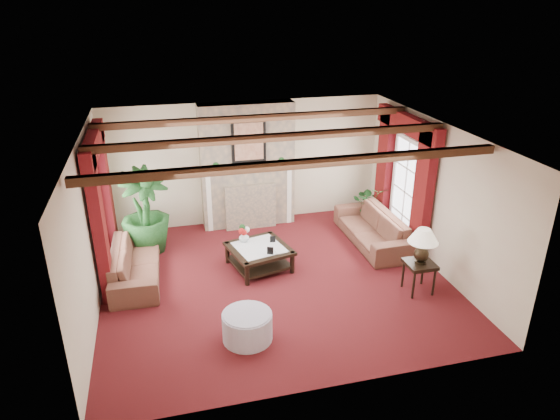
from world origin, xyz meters
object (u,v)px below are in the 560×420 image
object	(u,v)px
ottoman	(247,327)
potted_palm	(147,228)
sofa_left	(135,258)
coffee_table	(259,257)
sofa_right	(373,223)
side_table	(418,277)

from	to	relation	value
ottoman	potted_palm	bearing A→B (deg)	113.11
sofa_left	coffee_table	xyz separation A→B (m)	(2.23, -0.18, -0.19)
sofa_right	potted_palm	bearing A→B (deg)	-100.47
sofa_right	ottoman	xyz separation A→B (m)	(-3.08, -2.50, -0.21)
sofa_left	coffee_table	world-z (taller)	sofa_left
coffee_table	sofa_right	bearing A→B (deg)	-3.08
potted_palm	sofa_right	bearing A→B (deg)	-9.81
sofa_left	ottoman	distance (m)	2.75
sofa_left	side_table	distance (m)	4.99
sofa_left	sofa_right	bearing A→B (deg)	-84.96
potted_palm	side_table	size ratio (longest dim) A/B	3.44
potted_palm	side_table	bearing A→B (deg)	-30.95
coffee_table	side_table	distance (m)	2.88
coffee_table	ottoman	distance (m)	2.12
sofa_left	potted_palm	xyz separation A→B (m)	(0.22, 1.06, 0.07)
potted_palm	side_table	distance (m)	5.24
sofa_right	coffee_table	world-z (taller)	sofa_right
sofa_right	potted_palm	distance (m)	4.54
potted_palm	ottoman	xyz separation A→B (m)	(1.40, -3.27, -0.26)
sofa_right	sofa_left	bearing A→B (deg)	-87.23
coffee_table	sofa_left	bearing A→B (deg)	161.70
ottoman	sofa_left	bearing A→B (deg)	126.14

